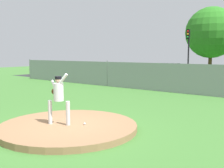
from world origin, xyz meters
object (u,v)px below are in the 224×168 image
Objects in this scene: parked_car_burgundy at (165,74)px; traffic_cone_orange at (92,78)px; traffic_light_near at (188,45)px; pitcher_youth at (58,95)px; baseball at (85,124)px.

parked_car_burgundy is 6.58m from traffic_cone_orange.
traffic_light_near is at bearing 48.62° from traffic_cone_orange.
traffic_cone_orange is (-10.16, 12.30, -0.90)m from pitcher_youth.
pitcher_youth is 3.05× the size of traffic_cone_orange.
pitcher_youth is 22.71× the size of baseball.
traffic_cone_orange is 9.73m from traffic_light_near.
parked_car_burgundy is at bearing -89.95° from traffic_light_near.
pitcher_youth is at bearing -78.12° from traffic_light_near.
traffic_cone_orange is (-6.12, -2.35, -0.53)m from parked_car_burgundy.
traffic_light_near is (-4.05, 19.25, 2.10)m from pitcher_youth.
traffic_light_near is at bearing 104.16° from baseball.
traffic_cone_orange is (-10.85, 11.82, 0.03)m from baseball.
baseball is 0.02× the size of traffic_light_near.
pitcher_youth is at bearing -74.58° from parked_car_burgundy.
traffic_light_near is at bearing 101.88° from pitcher_youth.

